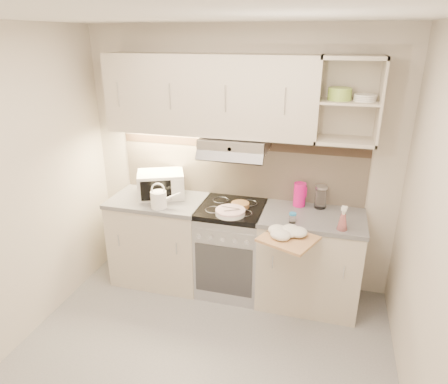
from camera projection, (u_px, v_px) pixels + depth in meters
The scene contains 17 objects.
ground at pixel (196, 368), 3.08m from camera, with size 3.00×3.00×0.00m, color gray.
room_shell at pixel (207, 152), 2.81m from camera, with size 3.04×2.84×2.52m.
base_cabinet_left at pixel (161, 241), 4.10m from camera, with size 0.90×0.60×0.86m, color beige.
worktop_left at pixel (158, 200), 3.93m from camera, with size 0.92×0.62×0.04m, color slate.
base_cabinet_right at pixel (309, 261), 3.73m from camera, with size 0.90×0.60×0.86m, color beige.
worktop_right at pixel (313, 217), 3.56m from camera, with size 0.92×0.62×0.04m, color slate.
electric_range at pixel (231, 248), 3.90m from camera, with size 0.60×0.60×0.90m.
microwave at pixel (161, 184), 3.93m from camera, with size 0.54×0.48×0.25m.
watering_can at pixel (160, 199), 3.68m from camera, with size 0.29×0.15×0.25m.
plate_stack at pixel (230, 212), 3.56m from camera, with size 0.27×0.27×0.06m.
bread_loaf at pixel (240, 205), 3.72m from camera, with size 0.17×0.17×0.04m, color #A47740.
pink_pitcher at pixel (300, 194), 3.72m from camera, with size 0.12×0.11×0.23m.
glass_jar at pixel (321, 197), 3.67m from camera, with size 0.11×0.11×0.21m.
spice_jar at pixel (293, 218), 3.40m from camera, with size 0.06×0.06×0.09m.
spray_bottle at pixel (343, 220), 3.26m from camera, with size 0.09×0.09×0.23m.
cutting_board at pixel (288, 239), 3.20m from camera, with size 0.41×0.37×0.02m, color tan.
dish_towel at pixel (288, 232), 3.20m from camera, with size 0.30×0.25×0.08m, color silver, non-canonical shape.
Camera 1 is at (0.84, -2.22, 2.40)m, focal length 32.00 mm.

